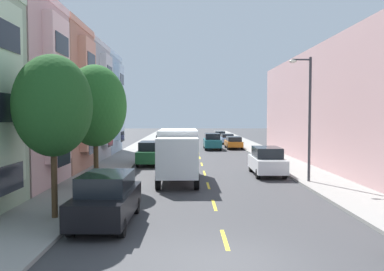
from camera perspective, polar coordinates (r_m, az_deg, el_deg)
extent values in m
plane|color=#38383A|center=(41.11, 0.99, -2.78)|extent=(160.00, 160.00, 0.00)
cube|color=gray|center=(39.53, -9.28, -2.95)|extent=(3.20, 120.00, 0.14)
cube|color=gray|center=(39.98, 11.31, -2.90)|extent=(3.20, 120.00, 0.14)
cube|color=yellow|center=(13.59, 4.74, -14.71)|extent=(0.14, 2.20, 0.01)
cube|color=yellow|center=(18.39, 3.22, -9.98)|extent=(0.14, 2.20, 0.01)
cube|color=yellow|center=(23.28, 2.36, -7.22)|extent=(0.14, 2.20, 0.01)
cube|color=yellow|center=(28.21, 1.80, -5.42)|extent=(0.14, 2.20, 0.01)
cube|color=yellow|center=(33.16, 1.41, -4.16)|extent=(0.14, 2.20, 0.01)
cube|color=yellow|center=(38.13, 1.12, -3.23)|extent=(0.14, 2.20, 0.01)
cube|color=yellow|center=(43.10, 0.90, -2.51)|extent=(0.14, 2.20, 0.01)
cube|color=yellow|center=(48.08, 0.73, -1.94)|extent=(0.14, 2.20, 0.01)
cube|color=yellow|center=(53.06, 0.59, -1.47)|extent=(0.14, 2.20, 0.01)
cube|color=yellow|center=(58.04, 0.47, -1.09)|extent=(0.14, 2.20, 0.01)
cube|color=beige|center=(17.03, -25.79, 5.48)|extent=(0.55, 2.94, 7.16)
cube|color=#1E232D|center=(17.06, -24.63, -5.63)|extent=(0.04, 2.23, 1.10)
cube|color=#1E232D|center=(16.89, -24.83, 3.65)|extent=(0.04, 2.23, 1.10)
cube|color=#1E232D|center=(17.15, -25.04, 12.89)|extent=(0.04, 2.23, 1.10)
cube|color=#FECACA|center=(23.33, -18.78, 6.31)|extent=(0.55, 2.94, 8.01)
cube|color=#1E232D|center=(23.31, -17.94, -2.78)|extent=(0.04, 2.23, 1.10)
cube|color=#1E232D|center=(23.21, -18.06, 4.82)|extent=(0.04, 2.23, 1.10)
cube|color=#1E232D|center=(23.52, -18.18, 12.34)|extent=(0.04, 2.23, 1.10)
cube|color=#E19B83|center=(30.56, -15.88, 14.92)|extent=(0.60, 6.53, 0.44)
cube|color=#E19B83|center=(29.79, -14.76, 5.63)|extent=(0.55, 2.94, 8.03)
cube|color=#1E232D|center=(29.78, -14.12, -1.49)|extent=(0.04, 2.23, 1.10)
cube|color=#1E232D|center=(29.70, -14.19, 4.46)|extent=(0.04, 2.23, 1.10)
cube|color=#1E232D|center=(29.94, -14.27, 10.37)|extent=(0.04, 2.23, 1.10)
cube|color=#A8A8AD|center=(37.84, -20.52, 4.23)|extent=(10.61, 6.53, 10.15)
cube|color=silver|center=(36.97, -13.09, 12.63)|extent=(0.60, 6.53, 0.44)
cube|color=silver|center=(36.35, -12.19, 5.05)|extent=(0.55, 2.94, 7.92)
cube|color=#1E232D|center=(36.34, -11.67, -0.71)|extent=(0.04, 2.23, 1.10)
cube|color=#1E232D|center=(36.28, -11.72, 4.10)|extent=(0.04, 2.23, 1.10)
cube|color=#1E232D|center=(36.47, -11.77, 8.89)|extent=(0.04, 2.23, 1.10)
cube|color=#9EB7CC|center=(44.39, -18.23, 4.05)|extent=(11.68, 6.53, 10.15)
cube|color=#CAE7FE|center=(43.49, -11.17, 11.17)|extent=(0.60, 6.53, 0.44)
cube|color=#CAE7FE|center=(42.97, -10.41, 4.74)|extent=(0.55, 2.94, 7.91)
cube|color=#1E232D|center=(42.96, -9.98, -0.13)|extent=(0.04, 2.23, 1.10)
cube|color=#1E232D|center=(42.91, -10.01, 3.93)|extent=(0.04, 2.23, 1.10)
cube|color=#1E232D|center=(43.07, -10.05, 7.98)|extent=(0.04, 2.23, 1.10)
cube|color=#CC9E9E|center=(34.32, 25.12, 3.73)|extent=(10.00, 36.00, 9.49)
cylinder|color=#47331E|center=(16.32, -19.24, -6.19)|extent=(0.23, 0.23, 2.87)
ellipsoid|color=#1E4C1E|center=(16.12, -19.42, 4.08)|extent=(3.00, 3.00, 3.93)
cylinder|color=#47331E|center=(23.08, -13.67, -3.56)|extent=(0.27, 0.27, 2.78)
ellipsoid|color=#235B23|center=(22.93, -13.76, 4.20)|extent=(3.50, 3.50, 4.60)
cylinder|color=#38383D|center=(24.66, 16.60, 2.21)|extent=(0.16, 0.16, 7.42)
cylinder|color=#38383D|center=(24.72, 15.49, 10.50)|extent=(1.10, 0.10, 0.10)
ellipsoid|color=silver|center=(24.57, 14.35, 10.33)|extent=(0.44, 0.28, 0.20)
cube|color=white|center=(25.46, -2.01, -1.99)|extent=(2.44, 5.07, 2.52)
cube|color=white|center=(21.82, -2.14, -3.25)|extent=(2.32, 1.92, 2.20)
cube|color=black|center=(20.88, -2.18, -2.20)|extent=(2.02, 0.10, 0.97)
cube|color=black|center=(28.06, -1.93, -4.59)|extent=(2.40, 0.18, 0.24)
cylinder|color=black|center=(21.99, -4.92, -6.58)|extent=(0.29, 0.96, 0.96)
cylinder|color=black|center=(21.96, 0.65, -6.58)|extent=(0.29, 0.96, 0.96)
cylinder|color=black|center=(26.97, -4.22, -4.80)|extent=(0.29, 0.96, 0.96)
cylinder|color=black|center=(26.95, 0.30, -4.80)|extent=(0.29, 0.96, 0.96)
cylinder|color=black|center=(25.89, -4.35, -5.13)|extent=(0.29, 0.96, 0.96)
cylinder|color=black|center=(25.86, 0.37, -5.13)|extent=(0.29, 0.96, 0.96)
cube|color=#7A9EC6|center=(56.70, 5.05, -0.56)|extent=(1.90, 4.54, 0.60)
cube|color=black|center=(56.44, 5.08, -0.02)|extent=(1.63, 2.19, 0.50)
cylinder|color=black|center=(58.33, 5.63, -0.76)|extent=(0.23, 0.66, 0.66)
cylinder|color=black|center=(58.14, 4.09, -0.77)|extent=(0.23, 0.66, 0.66)
cylinder|color=black|center=(55.31, 6.06, -0.97)|extent=(0.23, 0.66, 0.66)
cylinder|color=black|center=(55.11, 4.43, -0.98)|extent=(0.23, 0.66, 0.66)
cube|color=silver|center=(27.62, 10.73, -4.03)|extent=(2.05, 4.84, 0.90)
cube|color=black|center=(27.53, 10.75, -2.38)|extent=(1.78, 2.82, 0.70)
cylinder|color=black|center=(29.42, 11.82, -4.50)|extent=(0.23, 0.66, 0.66)
cylinder|color=black|center=(29.13, 8.47, -4.54)|extent=(0.23, 0.66, 0.66)
cylinder|color=black|center=(26.26, 13.22, -5.41)|extent=(0.23, 0.66, 0.66)
cylinder|color=black|center=(25.94, 9.48, -5.48)|extent=(0.23, 0.66, 0.66)
cube|color=tan|center=(65.51, 4.03, -0.08)|extent=(1.86, 4.52, 0.60)
cube|color=black|center=(65.26, 4.04, 0.39)|extent=(1.61, 2.18, 0.50)
cylinder|color=black|center=(67.11, 4.61, -0.27)|extent=(0.23, 0.66, 0.66)
cylinder|color=black|center=(67.00, 3.26, -0.27)|extent=(0.23, 0.66, 0.66)
cylinder|color=black|center=(64.06, 4.83, -0.42)|extent=(0.23, 0.66, 0.66)
cylinder|color=black|center=(63.95, 3.42, -0.43)|extent=(0.23, 0.66, 0.66)
cube|color=orange|center=(48.61, 5.98, -1.15)|extent=(1.84, 4.71, 0.62)
cube|color=black|center=(48.20, 6.03, -0.49)|extent=(1.61, 2.83, 0.55)
cylinder|color=black|center=(50.31, 6.67, -1.37)|extent=(0.22, 0.66, 0.66)
cylinder|color=black|center=(50.14, 4.86, -1.37)|extent=(0.22, 0.66, 0.66)
cylinder|color=black|center=(47.15, 7.16, -1.66)|extent=(0.22, 0.66, 0.66)
cylinder|color=black|center=(46.97, 5.23, -1.67)|extent=(0.22, 0.66, 0.66)
cube|color=#AD1E1E|center=(51.19, -4.33, -0.93)|extent=(1.77, 4.01, 0.62)
cube|color=black|center=(51.64, -4.30, -0.25)|extent=(1.54, 1.69, 0.55)
cylinder|color=black|center=(49.91, -5.28, -1.39)|extent=(0.22, 0.66, 0.66)
cylinder|color=black|center=(49.83, -3.54, -1.39)|extent=(0.22, 0.66, 0.66)
cylinder|color=black|center=(52.62, -5.07, -1.17)|extent=(0.22, 0.66, 0.66)
cylinder|color=black|center=(52.54, -3.42, -1.17)|extent=(0.22, 0.66, 0.66)
cube|color=navy|center=(63.03, -3.60, -0.19)|extent=(1.74, 4.00, 0.62)
cube|color=black|center=(63.47, -3.58, 0.36)|extent=(1.53, 1.68, 0.55)
cylinder|color=black|center=(61.73, -4.37, -0.55)|extent=(0.22, 0.66, 0.66)
cylinder|color=black|center=(61.65, -2.96, -0.55)|extent=(0.22, 0.66, 0.66)
cylinder|color=black|center=(64.44, -4.22, -0.40)|extent=(0.22, 0.66, 0.66)
cylinder|color=black|center=(64.37, -2.87, -0.40)|extent=(0.22, 0.66, 0.66)
cube|color=#194C28|center=(32.91, -5.99, -2.87)|extent=(1.95, 4.80, 0.90)
cube|color=black|center=(32.84, -6.00, -1.48)|extent=(1.72, 2.78, 0.70)
cylinder|color=black|center=(31.44, -7.83, -3.98)|extent=(0.22, 0.66, 0.66)
cylinder|color=black|center=(31.28, -4.68, -4.00)|extent=(0.22, 0.66, 0.66)
cylinder|color=black|center=(34.66, -7.17, -3.33)|extent=(0.22, 0.66, 0.66)
cylinder|color=black|center=(34.51, -4.31, -3.34)|extent=(0.22, 0.66, 0.66)
cube|color=black|center=(15.51, -12.18, -9.56)|extent=(2.05, 4.84, 0.90)
cube|color=black|center=(15.35, -12.21, -6.64)|extent=(1.77, 2.82, 0.70)
cylinder|color=black|center=(14.31, -17.09, -12.55)|extent=(0.23, 0.66, 0.66)
cylinder|color=black|center=(13.90, -10.09, -12.93)|extent=(0.23, 0.66, 0.66)
cylinder|color=black|center=(17.35, -13.80, -9.75)|extent=(0.23, 0.66, 0.66)
cylinder|color=black|center=(17.02, -8.05, -9.95)|extent=(0.23, 0.66, 0.66)
cube|color=#195B60|center=(47.37, 2.93, -1.07)|extent=(1.95, 4.80, 0.90)
cube|color=black|center=(47.32, 2.93, -0.11)|extent=(1.72, 2.78, 0.70)
cylinder|color=black|center=(49.09, 3.81, -1.46)|extent=(0.22, 0.66, 0.66)
cylinder|color=black|center=(48.99, 1.79, -1.46)|extent=(0.22, 0.66, 0.66)
cylinder|color=black|center=(45.85, 4.14, -1.78)|extent=(0.22, 0.66, 0.66)
cylinder|color=black|center=(45.74, 1.98, -1.78)|extent=(0.22, 0.66, 0.66)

